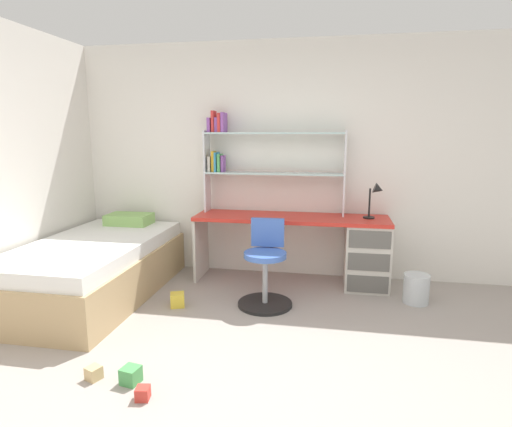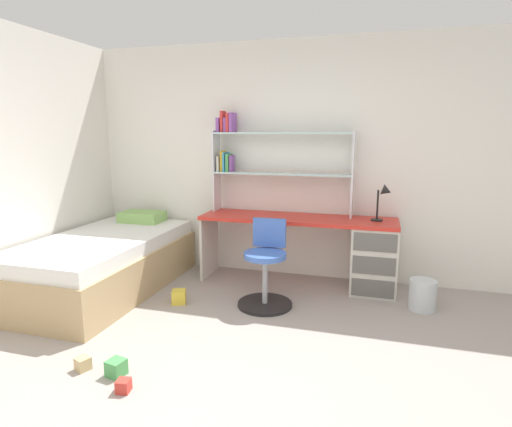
{
  "view_description": "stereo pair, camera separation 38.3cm",
  "coord_description": "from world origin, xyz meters",
  "px_view_note": "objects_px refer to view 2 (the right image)",
  "views": [
    {
      "loc": [
        0.4,
        -2.23,
        1.62
      ],
      "look_at": [
        -0.28,
        1.48,
        0.89
      ],
      "focal_mm": 29.34,
      "sensor_mm": 36.0,
      "label": 1
    },
    {
      "loc": [
        0.78,
        -2.14,
        1.62
      ],
      "look_at": [
        -0.28,
        1.48,
        0.89
      ],
      "focal_mm": 29.34,
      "sensor_mm": 36.0,
      "label": 2
    }
  ],
  "objects_px": {
    "swivel_chair": "(266,272)",
    "toy_block_natural_2": "(83,364)",
    "bed_platform": "(104,263)",
    "toy_block_red_1": "(124,386)",
    "desk_lamp": "(384,197)",
    "toy_block_yellow_3": "(179,297)",
    "desk": "(350,249)",
    "toy_block_green_0": "(116,368)",
    "waste_bin": "(422,295)",
    "bookshelf_hutch": "(265,155)"
  },
  "relations": [
    {
      "from": "waste_bin",
      "to": "bed_platform",
      "type": "bearing_deg",
      "value": -173.04
    },
    {
      "from": "desk",
      "to": "desk_lamp",
      "type": "bearing_deg",
      "value": 1.27
    },
    {
      "from": "desk",
      "to": "waste_bin",
      "type": "bearing_deg",
      "value": -27.81
    },
    {
      "from": "toy_block_natural_2",
      "to": "toy_block_yellow_3",
      "type": "xyz_separation_m",
      "value": [
        0.12,
        1.24,
        0.02
      ]
    },
    {
      "from": "desk",
      "to": "bookshelf_hutch",
      "type": "relative_size",
      "value": 1.34
    },
    {
      "from": "bed_platform",
      "to": "toy_block_yellow_3",
      "type": "height_order",
      "value": "bed_platform"
    },
    {
      "from": "desk",
      "to": "toy_block_yellow_3",
      "type": "bearing_deg",
      "value": -150.61
    },
    {
      "from": "bookshelf_hutch",
      "to": "toy_block_red_1",
      "type": "xyz_separation_m",
      "value": [
        -0.28,
        -2.41,
        -1.34
      ]
    },
    {
      "from": "desk_lamp",
      "to": "waste_bin",
      "type": "distance_m",
      "value": 1.01
    },
    {
      "from": "desk",
      "to": "toy_block_natural_2",
      "type": "xyz_separation_m",
      "value": [
        -1.66,
        -2.11,
        -0.38
      ]
    },
    {
      "from": "toy_block_red_1",
      "to": "bed_platform",
      "type": "bearing_deg",
      "value": 128.99
    },
    {
      "from": "desk_lamp",
      "to": "waste_bin",
      "type": "bearing_deg",
      "value": -44.46
    },
    {
      "from": "desk_lamp",
      "to": "toy_block_yellow_3",
      "type": "xyz_separation_m",
      "value": [
        -1.86,
        -0.88,
        -0.93
      ]
    },
    {
      "from": "bed_platform",
      "to": "toy_block_natural_2",
      "type": "height_order",
      "value": "bed_platform"
    },
    {
      "from": "bookshelf_hutch",
      "to": "toy_block_yellow_3",
      "type": "xyz_separation_m",
      "value": [
        -0.58,
        -1.03,
        -1.32
      ]
    },
    {
      "from": "toy_block_natural_2",
      "to": "swivel_chair",
      "type": "bearing_deg",
      "value": 57.28
    },
    {
      "from": "bookshelf_hutch",
      "to": "waste_bin",
      "type": "height_order",
      "value": "bookshelf_hutch"
    },
    {
      "from": "toy_block_yellow_3",
      "to": "desk_lamp",
      "type": "bearing_deg",
      "value": 25.24
    },
    {
      "from": "toy_block_green_0",
      "to": "bed_platform",
      "type": "bearing_deg",
      "value": 128.12
    },
    {
      "from": "desk_lamp",
      "to": "swivel_chair",
      "type": "height_order",
      "value": "desk_lamp"
    },
    {
      "from": "bed_platform",
      "to": "toy_block_natural_2",
      "type": "bearing_deg",
      "value": -59.57
    },
    {
      "from": "swivel_chair",
      "to": "toy_block_green_0",
      "type": "height_order",
      "value": "swivel_chair"
    },
    {
      "from": "toy_block_yellow_3",
      "to": "toy_block_natural_2",
      "type": "bearing_deg",
      "value": -95.29
    },
    {
      "from": "swivel_chair",
      "to": "toy_block_yellow_3",
      "type": "relative_size",
      "value": 6.33
    },
    {
      "from": "bed_platform",
      "to": "desk_lamp",
      "type": "bearing_deg",
      "value": 15.34
    },
    {
      "from": "swivel_chair",
      "to": "toy_block_yellow_3",
      "type": "distance_m",
      "value": 0.88
    },
    {
      "from": "swivel_chair",
      "to": "toy_block_green_0",
      "type": "relative_size",
      "value": 7.32
    },
    {
      "from": "desk",
      "to": "toy_block_green_0",
      "type": "xyz_separation_m",
      "value": [
        -1.39,
        -2.11,
        -0.37
      ]
    },
    {
      "from": "swivel_chair",
      "to": "toy_block_natural_2",
      "type": "distance_m",
      "value": 1.74
    },
    {
      "from": "bed_platform",
      "to": "toy_block_green_0",
      "type": "relative_size",
      "value": 18.67
    },
    {
      "from": "desk_lamp",
      "to": "desk",
      "type": "bearing_deg",
      "value": -178.73
    },
    {
      "from": "waste_bin",
      "to": "toy_block_yellow_3",
      "type": "relative_size",
      "value": 2.21
    },
    {
      "from": "desk_lamp",
      "to": "toy_block_natural_2",
      "type": "distance_m",
      "value": 3.05
    },
    {
      "from": "bookshelf_hutch",
      "to": "waste_bin",
      "type": "distance_m",
      "value": 2.14
    },
    {
      "from": "waste_bin",
      "to": "toy_block_green_0",
      "type": "bearing_deg",
      "value": -140.25
    },
    {
      "from": "toy_block_natural_2",
      "to": "bookshelf_hutch",
      "type": "bearing_deg",
      "value": 72.92
    },
    {
      "from": "swivel_chair",
      "to": "toy_block_natural_2",
      "type": "xyz_separation_m",
      "value": [
        -0.93,
        -1.45,
        -0.28
      ]
    },
    {
      "from": "toy_block_yellow_3",
      "to": "bed_platform",
      "type": "bearing_deg",
      "value": 172.74
    },
    {
      "from": "bed_platform",
      "to": "toy_block_red_1",
      "type": "distance_m",
      "value": 1.95
    },
    {
      "from": "bed_platform",
      "to": "waste_bin",
      "type": "xyz_separation_m",
      "value": [
        3.16,
        0.39,
        -0.14
      ]
    },
    {
      "from": "toy_block_yellow_3",
      "to": "toy_block_red_1",
      "type": "bearing_deg",
      "value": -77.67
    },
    {
      "from": "toy_block_red_1",
      "to": "toy_block_natural_2",
      "type": "xyz_separation_m",
      "value": [
        -0.42,
        0.14,
        0.0
      ]
    },
    {
      "from": "swivel_chair",
      "to": "waste_bin",
      "type": "height_order",
      "value": "swivel_chair"
    },
    {
      "from": "toy_block_red_1",
      "to": "toy_block_natural_2",
      "type": "height_order",
      "value": "toy_block_natural_2"
    },
    {
      "from": "swivel_chair",
      "to": "toy_block_yellow_3",
      "type": "bearing_deg",
      "value": -165.95
    },
    {
      "from": "toy_block_red_1",
      "to": "toy_block_green_0",
      "type": "bearing_deg",
      "value": 136.14
    },
    {
      "from": "bookshelf_hutch",
      "to": "toy_block_green_0",
      "type": "bearing_deg",
      "value": -100.79
    },
    {
      "from": "toy_block_green_0",
      "to": "waste_bin",
      "type": "bearing_deg",
      "value": 39.75
    },
    {
      "from": "desk",
      "to": "swivel_chair",
      "type": "relative_size",
      "value": 2.55
    },
    {
      "from": "bed_platform",
      "to": "toy_block_green_0",
      "type": "distance_m",
      "value": 1.74
    }
  ]
}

